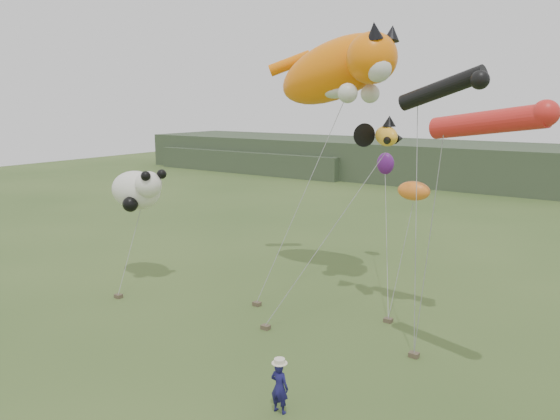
% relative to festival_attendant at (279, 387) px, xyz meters
% --- Properties ---
extents(ground, '(120.00, 120.00, 0.00)m').
position_rel_festival_attendant_xyz_m(ground, '(-1.92, 0.23, -0.72)').
color(ground, '#385123').
rests_on(ground, ground).
extents(headland, '(90.00, 13.00, 4.00)m').
position_rel_festival_attendant_xyz_m(headland, '(-5.03, 44.92, 1.20)').
color(headland, '#2D3D28').
rests_on(headland, ground).
extents(festival_attendant, '(0.53, 0.36, 1.44)m').
position_rel_festival_attendant_xyz_m(festival_attendant, '(0.00, 0.00, 0.00)').
color(festival_attendant, '#181653').
rests_on(festival_attendant, ground).
extents(sandbag_anchors, '(12.63, 4.28, 0.16)m').
position_rel_festival_attendant_xyz_m(sandbag_anchors, '(-3.49, 5.15, -0.64)').
color(sandbag_anchors, brown).
rests_on(sandbag_anchors, ground).
extents(cat_kite, '(7.25, 3.87, 4.14)m').
position_rel_festival_attendant_xyz_m(cat_kite, '(-3.82, 10.28, 8.81)').
color(cat_kite, orange).
rests_on(cat_kite, ground).
extents(fish_kite, '(2.50, 1.65, 1.20)m').
position_rel_festival_attendant_xyz_m(fish_kite, '(-1.19, 8.19, 6.21)').
color(fish_kite, yellow).
rests_on(fish_kite, ground).
extents(tube_kites, '(5.83, 4.77, 2.26)m').
position_rel_festival_attendant_xyz_m(tube_kites, '(2.92, 5.84, 7.35)').
color(tube_kites, black).
rests_on(tube_kites, ground).
extents(panda_kite, '(3.07, 1.99, 1.91)m').
position_rel_festival_attendant_xyz_m(panda_kite, '(-11.51, 5.45, 3.55)').
color(panda_kite, white).
rests_on(panda_kite, ground).
extents(misc_kites, '(4.63, 6.12, 1.22)m').
position_rel_festival_attendant_xyz_m(misc_kites, '(-1.43, 11.17, 4.27)').
color(misc_kites, orange).
rests_on(misc_kites, ground).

